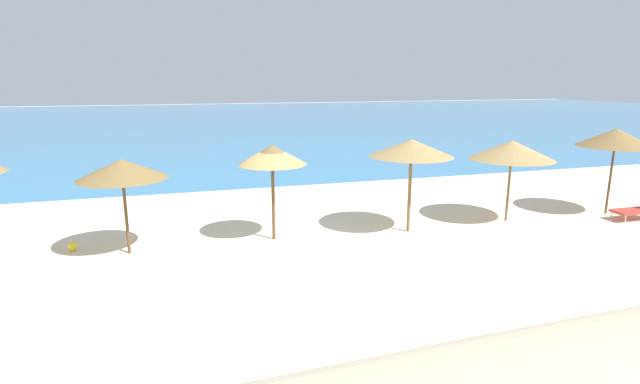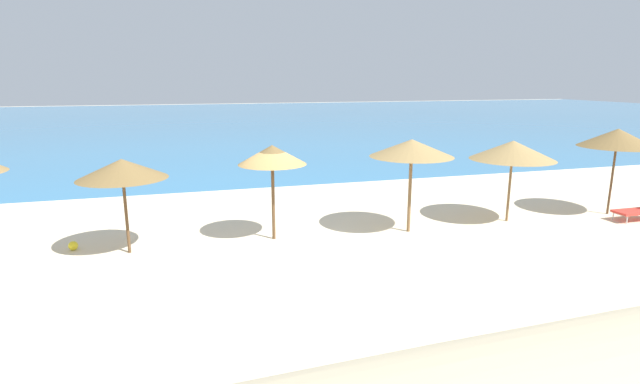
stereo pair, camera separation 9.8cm
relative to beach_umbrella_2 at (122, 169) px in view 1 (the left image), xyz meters
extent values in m
plane|color=beige|center=(4.04, -0.97, -2.24)|extent=(160.00, 160.00, 0.00)
cube|color=teal|center=(4.04, 42.30, -2.23)|extent=(160.00, 71.01, 0.01)
cylinder|color=brown|center=(0.00, 0.00, -1.17)|extent=(0.08, 0.08, 2.14)
cone|color=olive|center=(0.00, 0.00, 0.01)|extent=(2.25, 2.25, 0.51)
cylinder|color=brown|center=(3.87, 0.06, -1.08)|extent=(0.09, 0.09, 2.31)
cone|color=olive|center=(3.87, 0.06, 0.19)|extent=(1.90, 1.90, 0.53)
cylinder|color=brown|center=(7.88, -0.36, -1.03)|extent=(0.10, 0.10, 2.42)
cone|color=#9E7F4C|center=(7.88, -0.36, 0.28)|extent=(2.44, 2.44, 0.50)
cylinder|color=brown|center=(11.42, -0.23, -1.16)|extent=(0.08, 0.08, 2.15)
cone|color=#9E7F4C|center=(11.42, -0.23, 0.06)|extent=(2.62, 2.62, 0.60)
cylinder|color=brown|center=(15.24, -0.46, -1.02)|extent=(0.07, 0.07, 2.43)
cone|color=olive|center=(15.24, -0.46, 0.35)|extent=(2.40, 2.40, 0.60)
cube|color=red|center=(15.43, -1.35, -1.94)|extent=(1.44, 0.63, 0.07)
cylinder|color=silver|center=(14.82, -1.08, -2.10)|extent=(0.04, 0.04, 0.27)
cylinder|color=silver|center=(14.82, -1.60, -2.10)|extent=(0.04, 0.04, 0.27)
sphere|color=yellow|center=(-1.46, 0.62, -2.11)|extent=(0.25, 0.25, 0.25)
camera|label=1|loc=(1.32, -13.11, 2.24)|focal=27.55mm
camera|label=2|loc=(1.41, -13.14, 2.24)|focal=27.55mm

